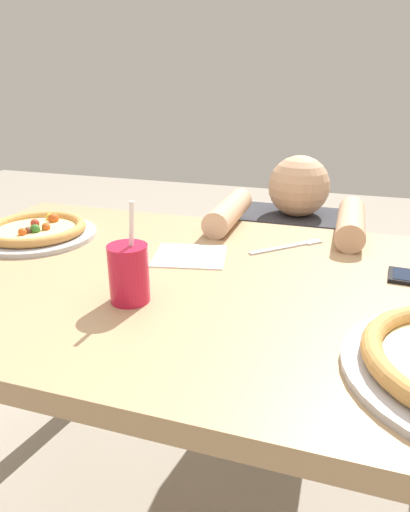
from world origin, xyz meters
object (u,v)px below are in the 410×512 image
at_px(drink_cup_colored, 129,273).
at_px(fork, 290,246).
at_px(pizza_far, 36,231).
at_px(diner_seated, 290,302).

bearing_deg(drink_cup_colored, fork, 56.93).
bearing_deg(fork, drink_cup_colored, -123.07).
distance_m(pizza_far, fork, 0.64).
xyz_separation_m(pizza_far, fork, (0.63, 0.12, -0.01)).
height_order(drink_cup_colored, diner_seated, drink_cup_colored).
distance_m(drink_cup_colored, fork, 0.44).
xyz_separation_m(fork, diner_seated, (-0.03, 0.35, -0.33)).
height_order(fork, diner_seated, diner_seated).
xyz_separation_m(drink_cup_colored, fork, (0.24, 0.37, -0.05)).
bearing_deg(pizza_far, fork, 11.23).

